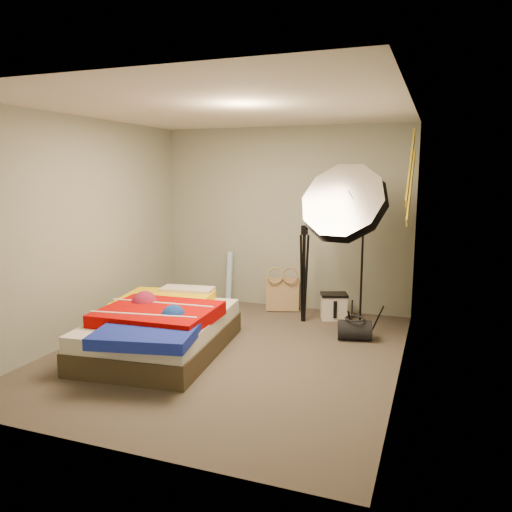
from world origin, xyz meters
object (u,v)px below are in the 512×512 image
at_px(camera_case, 334,307).
at_px(bed, 161,328).
at_px(duffel_bag, 355,330).
at_px(photo_umbrella, 346,206).
at_px(wrapping_roll, 229,278).
at_px(tote_bag, 282,294).
at_px(camera_tripod, 304,267).

bearing_deg(camera_case, bed, -149.05).
height_order(duffel_bag, photo_umbrella, photo_umbrella).
xyz_separation_m(wrapping_roll, bed, (0.10, -2.05, -0.12)).
bearing_deg(duffel_bag, tote_bag, 129.11).
xyz_separation_m(tote_bag, bed, (-0.73, -1.99, 0.04)).
xyz_separation_m(tote_bag, camera_tripod, (0.40, -0.40, 0.48)).
bearing_deg(photo_umbrella, camera_tripod, 148.60).
xyz_separation_m(tote_bag, wrapping_roll, (-0.82, 0.06, 0.16)).
distance_m(duffel_bag, photo_umbrella, 1.41).
relative_size(bed, camera_tripod, 1.65).
bearing_deg(photo_umbrella, duffel_bag, -42.03).
bearing_deg(camera_case, tote_bag, 147.30).
bearing_deg(tote_bag, photo_umbrella, -55.43).
height_order(tote_bag, camera_case, tote_bag).
bearing_deg(duffel_bag, camera_tripod, 133.14).
height_order(camera_case, bed, bed).
height_order(camera_case, photo_umbrella, photo_umbrella).
distance_m(bed, photo_umbrella, 2.45).
distance_m(camera_case, bed, 2.35).
height_order(wrapping_roll, duffel_bag, wrapping_roll).
relative_size(duffel_bag, bed, 0.18).
relative_size(camera_case, camera_tripod, 0.25).
height_order(wrapping_roll, photo_umbrella, photo_umbrella).
relative_size(wrapping_roll, camera_tripod, 0.62).
bearing_deg(duffel_bag, bed, -162.34).
bearing_deg(tote_bag, duffel_bag, -56.16).
bearing_deg(camera_tripod, photo_umbrella, -31.40).
relative_size(tote_bag, duffel_bag, 1.20).
bearing_deg(camera_case, duffel_bag, -81.87).
height_order(tote_bag, camera_tripod, camera_tripod).
xyz_separation_m(tote_bag, camera_case, (0.75, -0.17, -0.07)).
bearing_deg(wrapping_roll, camera_case, -8.35).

